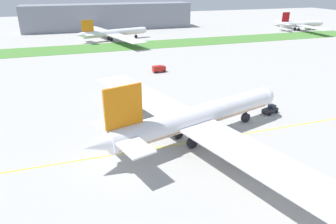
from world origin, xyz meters
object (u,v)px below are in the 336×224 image
object	(u,v)px
parked_airliner_far_left	(113,33)
parked_airliner_far_centre	(300,24)
airliner_foreground	(195,118)
pushback_tug	(270,110)
traffic_cone_port_wing	(311,174)
service_truck_baggage_loader	(159,69)
ground_crew_wingwalker_port	(176,129)

from	to	relation	value
parked_airliner_far_left	parked_airliner_far_centre	world-z (taller)	parked_airliner_far_centre
airliner_foreground	pushback_tug	xyz separation A→B (m)	(25.43, 7.51, -4.33)
pushback_tug	parked_airliner_far_centre	xyz separation A→B (m)	(112.16, 123.75, 3.35)
parked_airliner_far_left	airliner_foreground	bearing A→B (deg)	-91.20
airliner_foreground	parked_airliner_far_centre	world-z (taller)	airliner_foreground
airliner_foreground	parked_airliner_far_centre	bearing A→B (deg)	43.65
parked_airliner_far_left	parked_airliner_far_centre	bearing A→B (deg)	-0.63
traffic_cone_port_wing	service_truck_baggage_loader	size ratio (longest dim) A/B	0.11
airliner_foreground	traffic_cone_port_wing	xyz separation A→B (m)	(15.26, -19.51, -5.09)
service_truck_baggage_loader	parked_airliner_far_left	xyz separation A→B (m)	(-5.76, 76.89, 2.92)
service_truck_baggage_loader	parked_airliner_far_centre	size ratio (longest dim) A/B	0.09
parked_airliner_far_left	service_truck_baggage_loader	bearing A→B (deg)	-85.71
ground_crew_wingwalker_port	service_truck_baggage_loader	world-z (taller)	service_truck_baggage_loader
traffic_cone_port_wing	ground_crew_wingwalker_port	bearing A→B (deg)	126.46
airliner_foreground	service_truck_baggage_loader	world-z (taller)	airliner_foreground
service_truck_baggage_loader	parked_airliner_far_left	distance (m)	77.17
parked_airliner_far_left	parked_airliner_far_centre	size ratio (longest dim) A/B	1.21
pushback_tug	parked_airliner_far_centre	world-z (taller)	parked_airliner_far_centre
ground_crew_wingwalker_port	pushback_tug	bearing A→B (deg)	5.87
traffic_cone_port_wing	service_truck_baggage_loader	world-z (taller)	service_truck_baggage_loader
service_truck_baggage_loader	parked_airliner_far_centre	xyz separation A→B (m)	(129.05, 75.40, 2.95)
traffic_cone_port_wing	parked_airliner_far_left	world-z (taller)	parked_airliner_far_left
airliner_foreground	parked_airliner_far_left	xyz separation A→B (m)	(2.77, 132.76, -1.02)
parked_airliner_far_left	pushback_tug	bearing A→B (deg)	-79.75
airliner_foreground	traffic_cone_port_wing	size ratio (longest dim) A/B	138.11
airliner_foreground	parked_airliner_far_left	world-z (taller)	airliner_foreground
traffic_cone_port_wing	parked_airliner_far_left	size ratio (longest dim) A/B	0.01
traffic_cone_port_wing	airliner_foreground	bearing A→B (deg)	128.03
airliner_foreground	parked_airliner_far_centre	distance (m)	190.16
traffic_cone_port_wing	service_truck_baggage_loader	distance (m)	75.68
airliner_foreground	service_truck_baggage_loader	size ratio (longest dim) A/B	15.44
parked_airliner_far_centre	service_truck_baggage_loader	bearing A→B (deg)	-149.70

